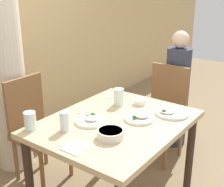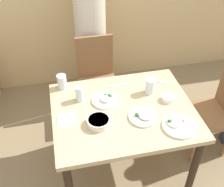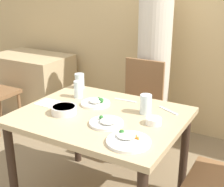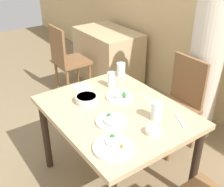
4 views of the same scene
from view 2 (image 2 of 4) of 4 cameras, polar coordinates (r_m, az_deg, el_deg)
The scene contains 16 objects.
ground_plane at distance 2.74m, azimuth 1.92°, elevation -14.40°, with size 10.00×10.00×0.00m, color #847051.
dining_table at distance 2.26m, azimuth 2.27°, elevation -4.94°, with size 1.11×0.89×0.72m.
chair_adult_spot at distance 2.94m, azimuth -3.04°, elevation 3.27°, with size 0.40×0.40×0.90m.
chair_child_spot at distance 2.72m, azimuth 20.37°, elevation -2.98°, with size 0.40×0.40×0.90m.
person_adult at distance 3.04m, azimuth -4.38°, elevation 11.98°, with size 0.32×0.32×1.75m.
bowl_curry at distance 2.06m, azimuth -2.74°, elevation -5.73°, with size 0.17×0.17×0.05m.
plate_rice_adult at distance 2.13m, azimuth 6.41°, elevation -4.67°, with size 0.22×0.22×0.05m.
plate_rice_child at distance 2.26m, azimuth -1.37°, elevation -1.25°, with size 0.22×0.22×0.06m.
plate_noodles at distance 2.11m, azimuth 13.29°, elevation -6.26°, with size 0.25×0.25×0.05m.
bowl_rice_small at distance 2.31m, azimuth 11.30°, elevation -0.94°, with size 0.10×0.10×0.04m.
glass_water_tall at distance 2.33m, azimuth 7.72°, elevation 1.52°, with size 0.08×0.08×0.14m.
glass_water_short at distance 2.41m, azimuth -10.14°, elevation 2.38°, with size 0.08×0.08×0.13m.
glass_water_center at distance 2.25m, azimuth -6.63°, elevation -0.03°, with size 0.07×0.07×0.13m.
napkin_folded at distance 2.13m, azimuth -9.20°, elevation -5.38°, with size 0.14×0.14×0.01m.
fork_steel at distance 2.43m, azimuth 1.26°, elevation 1.68°, with size 0.18×0.03×0.01m.
spoon_steel at distance 2.50m, azimuth 9.32°, elevation 2.37°, with size 0.17×0.10×0.01m.
Camera 2 is at (-0.44, -1.56, 2.21)m, focal length 45.00 mm.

